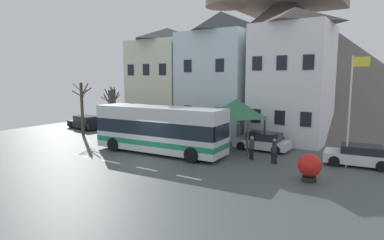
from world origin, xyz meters
name	(u,v)px	position (x,y,z in m)	size (l,w,h in m)	color
ground_plane	(143,161)	(0.00, 0.00, -0.03)	(40.00, 60.00, 0.07)	#47504F
townhouse_00	(168,78)	(-7.40, 12.46, 5.26)	(6.15, 6.98, 10.51)	silver
townhouse_01	(220,73)	(-0.85, 12.08, 5.72)	(6.52, 6.22, 11.45)	silver
townhouse_02	(292,76)	(6.06, 11.85, 5.50)	(5.87, 5.76, 11.01)	white
hilltop_castle	(283,52)	(-0.64, 30.23, 8.88)	(42.65, 42.65, 23.82)	#5C5650
transit_bus	(160,130)	(-0.39, 2.28, 1.67)	(9.85, 3.16, 3.32)	silver
bus_shelter	(236,108)	(3.51, 6.60, 3.06)	(3.60, 3.60, 3.76)	#473D33
parked_car_00	(143,128)	(-6.42, 7.30, 0.66)	(4.45, 1.97, 1.34)	maroon
parked_car_01	(359,155)	(11.89, 6.35, 0.63)	(3.98, 2.28, 1.27)	silver
parked_car_02	(263,141)	(5.42, 7.17, 0.65)	(4.02, 2.00, 1.34)	silver
parked_car_03	(86,122)	(-13.74, 6.59, 0.67)	(4.51, 2.44, 1.37)	black
pedestrian_00	(252,146)	(5.85, 4.07, 0.89)	(0.33, 0.33, 1.56)	black
pedestrian_01	(219,140)	(3.12, 4.57, 0.95)	(0.34, 0.34, 1.63)	#38332D
pedestrian_02	(274,151)	(7.40, 3.97, 0.81)	(0.38, 0.28, 1.59)	black
public_bench	(273,141)	(5.77, 8.44, 0.47)	(1.71, 0.48, 0.87)	#33473D
flagpole	(351,103)	(11.39, 5.59, 3.86)	(0.95, 0.10, 6.61)	silver
harbour_buoy	(310,166)	(10.10, 1.56, 0.81)	(1.21, 1.21, 1.46)	black
bare_tree_00	(82,107)	(-10.67, 3.81, 2.67)	(1.75, 1.87, 4.92)	brown
bare_tree_01	(114,109)	(-9.59, 6.70, 2.29)	(1.90, 1.55, 4.51)	brown
bare_tree_02	(111,114)	(-6.97, 3.83, 2.27)	(1.73, 1.61, 4.39)	brown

